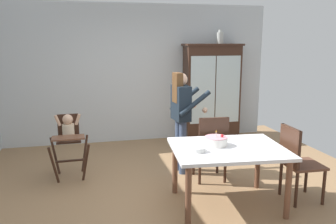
% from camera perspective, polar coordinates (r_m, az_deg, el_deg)
% --- Properties ---
extents(ground_plane, '(6.24, 6.24, 0.00)m').
position_cam_1_polar(ground_plane, '(4.75, 0.14, -13.08)').
color(ground_plane, '#93704C').
extents(wall_back, '(5.32, 0.06, 2.70)m').
position_cam_1_polar(wall_back, '(6.93, -5.05, 6.31)').
color(wall_back, silver).
rests_on(wall_back, ground_plane).
extents(china_cabinet, '(1.16, 0.48, 1.93)m').
position_cam_1_polar(china_cabinet, '(7.09, 7.18, 3.32)').
color(china_cabinet, '#382116').
rests_on(china_cabinet, ground_plane).
extents(ceramic_vase, '(0.13, 0.13, 0.27)m').
position_cam_1_polar(ceramic_vase, '(7.08, 8.57, 12.04)').
color(ceramic_vase, '#B2B7B2').
rests_on(ceramic_vase, china_cabinet).
extents(high_chair_with_toddler, '(0.59, 0.69, 0.95)m').
position_cam_1_polar(high_chair_with_toddler, '(5.24, -16.06, -3.56)').
color(high_chair_with_toddler, '#382116').
rests_on(high_chair_with_toddler, ground_plane).
extents(adult_person, '(0.54, 0.52, 1.53)m').
position_cam_1_polar(adult_person, '(5.18, 2.21, 0.30)').
color(adult_person, '#3D4C6B').
rests_on(adult_person, ground_plane).
extents(dining_table, '(1.41, 1.16, 0.74)m').
position_cam_1_polar(dining_table, '(4.25, 9.83, -6.92)').
color(dining_table, silver).
rests_on(dining_table, ground_plane).
extents(birthday_cake, '(0.28, 0.28, 0.19)m').
position_cam_1_polar(birthday_cake, '(4.25, 7.91, -4.76)').
color(birthday_cake, white).
rests_on(birthday_cake, dining_table).
extents(serving_bowl, '(0.18, 0.18, 0.05)m').
position_cam_1_polar(serving_bowl, '(4.00, 4.95, -6.13)').
color(serving_bowl, silver).
rests_on(serving_bowl, dining_table).
extents(dining_chair_far_side, '(0.47, 0.47, 0.96)m').
position_cam_1_polar(dining_chair_far_side, '(4.95, 7.17, -5.26)').
color(dining_chair_far_side, '#382116').
rests_on(dining_chair_far_side, ground_plane).
extents(dining_chair_right_end, '(0.46, 0.46, 0.96)m').
position_cam_1_polar(dining_chair_right_end, '(4.61, 20.35, -7.17)').
color(dining_chair_right_end, '#382116').
rests_on(dining_chair_right_end, ground_plane).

